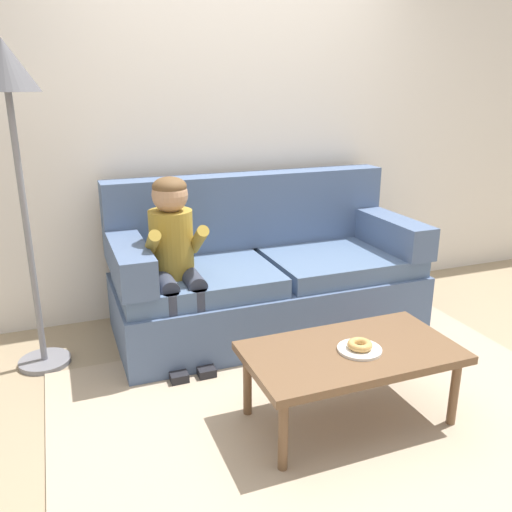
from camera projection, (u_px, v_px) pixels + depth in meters
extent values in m
plane|color=#9E896B|center=(309.00, 388.00, 2.94)|extent=(10.00, 10.00, 0.00)
cube|color=silver|center=(226.00, 115.00, 3.75)|extent=(8.00, 0.10, 2.80)
cube|color=tan|center=(331.00, 412.00, 2.72)|extent=(2.73, 1.83, 0.01)
cube|color=slate|center=(268.00, 302.00, 3.62)|extent=(2.02, 0.90, 0.38)
cube|color=slate|center=(197.00, 279.00, 3.33)|extent=(0.97, 0.74, 0.12)
cube|color=slate|center=(338.00, 261.00, 3.67)|extent=(0.97, 0.74, 0.12)
cube|color=slate|center=(250.00, 210.00, 3.76)|extent=(2.02, 0.20, 0.51)
cube|color=slate|center=(128.00, 258.00, 3.18)|extent=(0.20, 0.90, 0.22)
cube|color=slate|center=(386.00, 230.00, 3.80)|extent=(0.20, 0.90, 0.22)
cube|color=brown|center=(351.00, 353.00, 2.55)|extent=(1.02, 0.56, 0.04)
cylinder|color=brown|center=(283.00, 436.00, 2.26)|extent=(0.04, 0.04, 0.36)
cylinder|color=brown|center=(454.00, 393.00, 2.57)|extent=(0.04, 0.04, 0.36)
cylinder|color=brown|center=(247.00, 384.00, 2.65)|extent=(0.04, 0.04, 0.36)
cylinder|color=brown|center=(400.00, 353.00, 2.96)|extent=(0.04, 0.04, 0.36)
cylinder|color=olive|center=(172.00, 243.00, 3.17)|extent=(0.26, 0.26, 0.40)
sphere|color=tan|center=(170.00, 195.00, 3.06)|extent=(0.21, 0.21, 0.21)
ellipsoid|color=brown|center=(169.00, 187.00, 3.04)|extent=(0.20, 0.20, 0.12)
cylinder|color=#333847|center=(165.00, 283.00, 3.06)|extent=(0.11, 0.30, 0.11)
cylinder|color=#333847|center=(173.00, 330.00, 3.00)|extent=(0.09, 0.09, 0.44)
cube|color=black|center=(177.00, 373.00, 3.03)|extent=(0.10, 0.20, 0.06)
cylinder|color=olive|center=(152.00, 245.00, 3.02)|extent=(0.07, 0.29, 0.23)
cylinder|color=#333847|center=(192.00, 279.00, 3.12)|extent=(0.11, 0.30, 0.11)
cylinder|color=#333847|center=(200.00, 325.00, 3.06)|extent=(0.09, 0.09, 0.44)
cube|color=black|center=(204.00, 368.00, 3.09)|extent=(0.10, 0.20, 0.06)
cylinder|color=olive|center=(198.00, 240.00, 3.11)|extent=(0.07, 0.29, 0.23)
cylinder|color=white|center=(360.00, 349.00, 2.52)|extent=(0.21, 0.21, 0.01)
torus|color=tan|center=(360.00, 345.00, 2.51)|extent=(0.17, 0.17, 0.04)
cube|color=red|center=(381.00, 361.00, 3.18)|extent=(0.16, 0.09, 0.05)
cylinder|color=red|center=(369.00, 363.00, 3.15)|extent=(0.06, 0.06, 0.05)
cylinder|color=red|center=(393.00, 358.00, 3.21)|extent=(0.06, 0.06, 0.05)
cylinder|color=slate|center=(45.00, 361.00, 3.19)|extent=(0.30, 0.30, 0.03)
cylinder|color=slate|center=(27.00, 232.00, 2.95)|extent=(0.04, 0.04, 1.59)
cone|color=#4C4C51|center=(4.00, 65.00, 2.68)|extent=(0.33, 0.33, 0.26)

